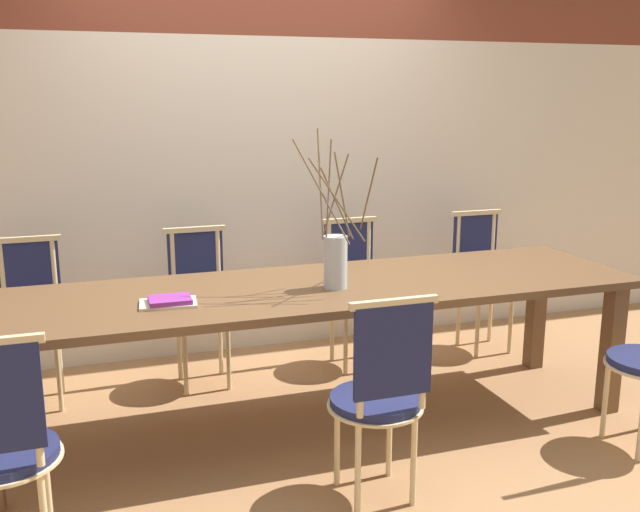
{
  "coord_description": "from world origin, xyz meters",
  "views": [
    {
      "loc": [
        -1.09,
        -3.28,
        1.7
      ],
      "look_at": [
        0.0,
        0.0,
        0.91
      ],
      "focal_mm": 40.0,
      "sensor_mm": 36.0,
      "label": 1
    }
  ],
  "objects_px": {
    "dining_table": "(320,301)",
    "vase_centerpiece": "(335,258)",
    "book_stack": "(169,301)",
    "chair_far_center": "(355,288)"
  },
  "relations": [
    {
      "from": "dining_table",
      "to": "book_stack",
      "type": "xyz_separation_m",
      "value": [
        -0.76,
        -0.11,
        0.1
      ]
    },
    {
      "from": "book_stack",
      "to": "chair_far_center",
      "type": "bearing_deg",
      "value": 34.91
    },
    {
      "from": "dining_table",
      "to": "vase_centerpiece",
      "type": "relative_size",
      "value": 4.23
    },
    {
      "from": "chair_far_center",
      "to": "book_stack",
      "type": "distance_m",
      "value": 1.55
    },
    {
      "from": "vase_centerpiece",
      "to": "book_stack",
      "type": "bearing_deg",
      "value": -177.94
    },
    {
      "from": "book_stack",
      "to": "dining_table",
      "type": "bearing_deg",
      "value": 7.92
    },
    {
      "from": "dining_table",
      "to": "vase_centerpiece",
      "type": "distance_m",
      "value": 0.25
    },
    {
      "from": "dining_table",
      "to": "vase_centerpiece",
      "type": "height_order",
      "value": "vase_centerpiece"
    },
    {
      "from": "chair_far_center",
      "to": "book_stack",
      "type": "xyz_separation_m",
      "value": [
        -1.25,
        -0.87,
        0.27
      ]
    },
    {
      "from": "vase_centerpiece",
      "to": "book_stack",
      "type": "relative_size",
      "value": 2.88
    }
  ]
}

